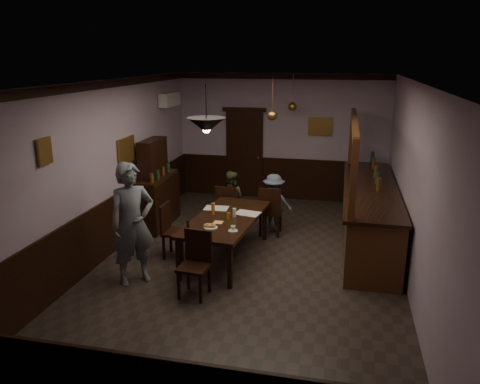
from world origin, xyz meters
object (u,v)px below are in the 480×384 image
(chair_side, at_px, (171,228))
(person_seated_left, at_px, (231,199))
(soda_can, at_px, (228,216))
(sideboard, at_px, (156,192))
(chair_far_left, at_px, (227,206))
(chair_near, at_px, (196,260))
(person_standing, at_px, (132,224))
(pendant_brass_mid, at_px, (272,115))
(person_seated_right, at_px, (273,203))
(pendant_iron, at_px, (206,125))
(pendant_brass_far, at_px, (292,107))
(coffee_cup, at_px, (233,228))
(bar_counter, at_px, (369,213))
(chair_far_right, at_px, (270,209))
(dining_table, at_px, (226,221))

(chair_side, distance_m, person_seated_left, 1.82)
(soda_can, distance_m, sideboard, 2.32)
(chair_side, bearing_deg, chair_far_left, -23.30)
(chair_near, distance_m, sideboard, 3.09)
(chair_far_left, bearing_deg, person_standing, 66.42)
(chair_far_left, height_order, pendant_brass_mid, pendant_brass_mid)
(person_seated_left, relative_size, soda_can, 9.66)
(chair_far_left, distance_m, pendant_brass_mid, 1.99)
(chair_near, xyz_separation_m, soda_can, (0.19, 1.21, 0.28))
(person_standing, distance_m, person_seated_right, 3.20)
(chair_far_left, height_order, person_seated_left, person_seated_left)
(pendant_iron, distance_m, pendant_brass_far, 4.07)
(soda_can, height_order, pendant_brass_far, pendant_brass_far)
(soda_can, bearing_deg, coffee_cup, -68.15)
(pendant_iron, bearing_deg, bar_counter, 39.90)
(chair_far_right, distance_m, pendant_brass_far, 2.64)
(chair_far_right, distance_m, chair_near, 2.63)
(sideboard, relative_size, pendant_brass_far, 2.21)
(pendant_iron, bearing_deg, person_seated_left, 95.60)
(person_seated_right, xyz_separation_m, pendant_brass_far, (0.13, 1.69, 1.72))
(soda_can, relative_size, pendant_brass_mid, 0.15)
(person_seated_right, height_order, pendant_iron, pendant_iron)
(pendant_brass_mid, height_order, pendant_brass_far, same)
(pendant_iron, relative_size, pendant_brass_far, 0.86)
(chair_near, distance_m, coffee_cup, 0.85)
(chair_far_right, distance_m, soda_can, 1.45)
(chair_side, height_order, pendant_iron, pendant_iron)
(person_seated_right, bearing_deg, person_standing, 48.79)
(dining_table, relative_size, coffee_cup, 28.53)
(chair_side, relative_size, coffee_cup, 11.90)
(pendant_brass_far, bearing_deg, chair_near, -100.60)
(chair_far_right, height_order, chair_near, chair_far_right)
(coffee_cup, bearing_deg, person_seated_right, 86.59)
(soda_can, bearing_deg, chair_side, -179.13)
(chair_far_right, height_order, person_standing, person_standing)
(chair_far_left, distance_m, coffee_cup, 2.02)
(person_seated_left, height_order, bar_counter, bar_counter)
(person_seated_left, height_order, pendant_brass_far, pendant_brass_far)
(pendant_brass_far, bearing_deg, sideboard, -142.80)
(dining_table, bearing_deg, pendant_brass_far, 77.25)
(person_standing, bearing_deg, pendant_brass_far, 23.07)
(chair_near, xyz_separation_m, person_seated_left, (-0.19, 2.90, 0.05))
(chair_near, bearing_deg, soda_can, 86.36)
(pendant_brass_far, bearing_deg, pendant_iron, -101.28)
(person_seated_right, height_order, soda_can, person_seated_right)
(chair_far_left, xyz_separation_m, coffee_cup, (0.59, -1.91, 0.28))
(dining_table, height_order, pendant_brass_far, pendant_brass_far)
(person_seated_left, bearing_deg, dining_table, 107.71)
(chair_near, distance_m, person_seated_left, 2.91)
(dining_table, relative_size, person_seated_left, 1.97)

